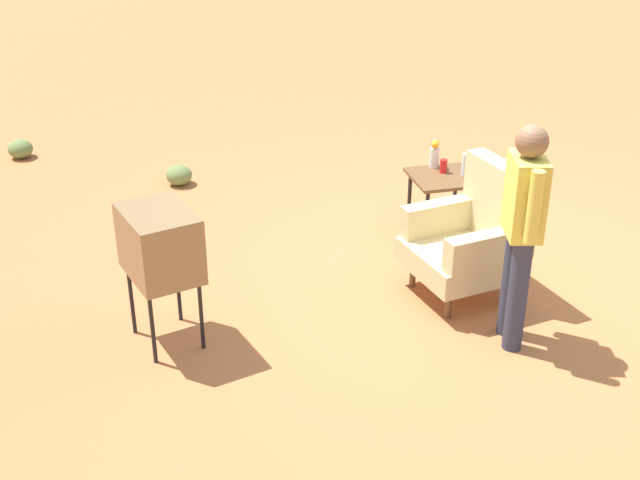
% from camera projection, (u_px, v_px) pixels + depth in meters
% --- Properties ---
extents(ground_plane, '(60.00, 60.00, 0.00)m').
position_uv_depth(ground_plane, '(469.00, 279.00, 6.88)').
color(ground_plane, '#B76B3D').
extents(armchair, '(0.89, 0.91, 1.06)m').
position_uv_depth(armchair, '(473.00, 236.00, 6.47)').
color(armchair, brown).
rests_on(armchair, ground).
extents(side_table, '(0.56, 0.56, 0.59)m').
position_uv_depth(side_table, '(443.00, 185.00, 7.38)').
color(side_table, black).
rests_on(side_table, ground).
extents(tv_on_stand, '(0.70, 0.59, 1.03)m').
position_uv_depth(tv_on_stand, '(160.00, 244.00, 5.71)').
color(tv_on_stand, black).
rests_on(tv_on_stand, ground).
extents(person_standing, '(0.56, 0.30, 1.64)m').
position_uv_depth(person_standing, '(522.00, 224.00, 5.65)').
color(person_standing, '#2D3347').
rests_on(person_standing, ground).
extents(bottle_short_clear, '(0.06, 0.06, 0.20)m').
position_uv_depth(bottle_short_clear, '(465.00, 165.00, 7.31)').
color(bottle_short_clear, silver).
rests_on(bottle_short_clear, side_table).
extents(soda_can_red, '(0.07, 0.07, 0.12)m').
position_uv_depth(soda_can_red, '(443.00, 166.00, 7.39)').
color(soda_can_red, red).
rests_on(soda_can_red, side_table).
extents(flower_vase, '(0.14, 0.10, 0.27)m').
position_uv_depth(flower_vase, '(435.00, 152.00, 7.47)').
color(flower_vase, silver).
rests_on(flower_vase, side_table).
extents(shrub_near, '(0.27, 0.27, 0.21)m').
position_uv_depth(shrub_near, '(20.00, 149.00, 9.35)').
color(shrub_near, olive).
rests_on(shrub_near, ground).
extents(shrub_mid, '(0.27, 0.27, 0.21)m').
position_uv_depth(shrub_mid, '(179.00, 175.00, 8.65)').
color(shrub_mid, olive).
rests_on(shrub_mid, ground).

